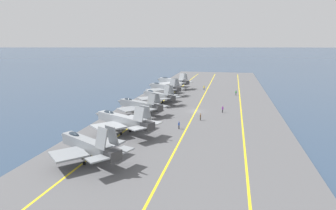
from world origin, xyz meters
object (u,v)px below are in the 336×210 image
object	(u,v)px
parked_jet_second	(122,120)
crew_green_vest	(236,93)
parked_jet_sixth	(172,81)
parked_jet_nearest	(87,145)
crew_yellow_vest	(204,88)
crew_blue_vest	(179,125)
crew_purple_vest	(223,109)
parked_jet_third	(139,105)
parked_jet_fourth	(158,95)
crew_brown_vest	(200,117)
parked_jet_fifth	(164,87)

from	to	relation	value
parked_jet_second	crew_green_vest	world-z (taller)	parked_jet_second
parked_jet_second	parked_jet_sixth	distance (m)	62.55
parked_jet_nearest	crew_yellow_vest	world-z (taller)	parked_jet_nearest
crew_blue_vest	crew_purple_vest	size ratio (longest dim) A/B	0.93
parked_jet_second	parked_jet_sixth	bearing A→B (deg)	1.57
parked_jet_third	crew_yellow_vest	size ratio (longest dim) A/B	8.75
parked_jet_nearest	crew_blue_vest	distance (m)	23.42
parked_jet_sixth	crew_green_vest	xyz separation A→B (m)	(-12.57, -25.18, -1.77)
parked_jet_second	crew_green_vest	bearing A→B (deg)	-25.16
parked_jet_fourth	parked_jet_sixth	size ratio (longest dim) A/B	0.87
crew_purple_vest	crew_yellow_vest	xyz separation A→B (m)	(36.95, 8.25, 0.00)
crew_blue_vest	crew_purple_vest	distance (m)	19.42
parked_jet_nearest	crew_blue_vest	size ratio (longest dim) A/B	9.05
parked_jet_sixth	crew_blue_vest	world-z (taller)	parked_jet_sixth
crew_blue_vest	parked_jet_nearest	bearing A→B (deg)	152.15
crew_green_vest	parked_jet_sixth	bearing A→B (deg)	63.48
parked_jet_fourth	crew_blue_vest	world-z (taller)	parked_jet_fourth
parked_jet_third	crew_green_vest	xyz separation A→B (m)	(32.95, -25.29, -1.35)
parked_jet_second	parked_jet_fourth	distance (m)	31.27
crew_green_vest	crew_brown_vest	bearing A→B (deg)	166.64
parked_jet_third	crew_purple_vest	world-z (taller)	parked_jet_third
parked_jet_fourth	crew_blue_vest	size ratio (longest dim) A/B	8.53
crew_brown_vest	parked_jet_fourth	bearing A→B (deg)	39.43
crew_purple_vest	crew_brown_vest	world-z (taller)	crew_purple_vest
parked_jet_second	crew_brown_vest	bearing A→B (deg)	-47.98
parked_jet_sixth	crew_yellow_vest	world-z (taller)	parked_jet_sixth
parked_jet_fourth	crew_green_vest	distance (m)	30.05
parked_jet_fifth	crew_green_vest	bearing A→B (deg)	-83.20
crew_yellow_vest	parked_jet_sixth	bearing A→B (deg)	76.80
parked_jet_nearest	crew_yellow_vest	size ratio (longest dim) A/B	8.42
parked_jet_fourth	parked_jet_fifth	xyz separation A→B (m)	(15.68, 1.73, 0.13)
parked_jet_sixth	parked_jet_nearest	bearing A→B (deg)	-178.71
parked_jet_fourth	crew_blue_vest	bearing A→B (deg)	-157.22
crew_purple_vest	crew_brown_vest	distance (m)	10.44
parked_jet_third	parked_jet_sixth	size ratio (longest dim) A/B	0.96
parked_jet_fifth	crew_brown_vest	xyz separation A→B (m)	(-33.66, -16.51, -1.61)
crew_green_vest	crew_yellow_vest	distance (m)	15.30
parked_jet_nearest	crew_green_vest	bearing A→B (deg)	-19.70
crew_green_vest	crew_brown_vest	distance (m)	37.68
parked_jet_sixth	crew_brown_vest	world-z (taller)	parked_jet_sixth
parked_jet_fourth	parked_jet_third	bearing A→B (deg)	172.82
parked_jet_fifth	crew_brown_vest	world-z (taller)	parked_jet_fifth
crew_brown_vest	parked_jet_sixth	bearing A→B (deg)	18.50
parked_jet_second	crew_green_vest	size ratio (longest dim) A/B	9.45
parked_jet_second	crew_blue_vest	world-z (taller)	parked_jet_second
crew_yellow_vest	crew_brown_vest	distance (m)	46.26
crew_blue_vest	crew_yellow_vest	bearing A→B (deg)	-0.53
parked_jet_second	crew_brown_vest	xyz separation A→B (m)	(13.30, -14.76, -1.82)
parked_jet_fourth	parked_jet_second	bearing A→B (deg)	-179.96
crew_green_vest	crew_purple_vest	world-z (taller)	crew_green_vest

